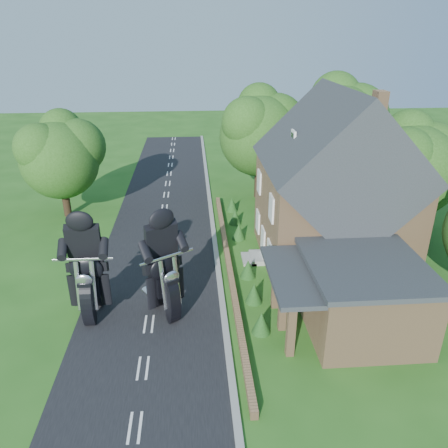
{
  "coord_description": "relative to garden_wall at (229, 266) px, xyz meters",
  "views": [
    {
      "loc": [
        2.34,
        -17.43,
        13.0
      ],
      "look_at": [
        4.03,
        5.29,
        2.8
      ],
      "focal_mm": 35.0,
      "sensor_mm": 36.0,
      "label": 1
    }
  ],
  "objects": [
    {
      "name": "shrub_f",
      "position": [
        1.0,
        9.0,
        0.35
      ],
      "size": [
        0.9,
        0.9,
        1.1
      ],
      "primitive_type": "cone",
      "color": "#163C13",
      "rests_on": "ground"
    },
    {
      "name": "tree_far_road",
      "position": [
        -11.16,
        9.11,
        4.64
      ],
      "size": [
        6.08,
        5.6,
        7.84
      ],
      "color": "black",
      "rests_on": "ground"
    },
    {
      "name": "kerb",
      "position": [
        -0.65,
        -5.0,
        -0.14
      ],
      "size": [
        0.3,
        80.0,
        0.12
      ],
      "primitive_type": "cube",
      "color": "gray",
      "rests_on": "ground"
    },
    {
      "name": "motorcycle_lead",
      "position": [
        -3.53,
        -4.25,
        0.66
      ],
      "size": [
        1.35,
        1.83,
        1.72
      ],
      "primitive_type": null,
      "rotation": [
        0.0,
        0.0,
        3.68
      ],
      "color": "black",
      "rests_on": "ground"
    },
    {
      "name": "house",
      "position": [
        6.19,
        1.0,
        4.14
      ],
      "size": [
        9.54,
        8.64,
        10.24
      ],
      "color": "#95714C",
      "rests_on": "ground"
    },
    {
      "name": "shrub_c",
      "position": [
        1.0,
        -1.0,
        0.35
      ],
      "size": [
        0.9,
        0.9,
        1.1
      ],
      "primitive_type": "cone",
      "color": "#163C13",
      "rests_on": "ground"
    },
    {
      "name": "motorcycle_follow",
      "position": [
        -7.06,
        -4.09,
        0.65
      ],
      "size": [
        0.48,
        1.83,
        1.7
      ],
      "primitive_type": null,
      "rotation": [
        0.0,
        0.0,
        3.13
      ],
      "color": "black",
      "rests_on": "ground"
    },
    {
      "name": "tree_behind_left",
      "position": [
        3.86,
        12.13,
        5.53
      ],
      "size": [
        6.94,
        6.4,
        9.16
      ],
      "color": "black",
      "rests_on": "ground"
    },
    {
      "name": "shrub_a",
      "position": [
        1.0,
        -6.0,
        0.35
      ],
      "size": [
        0.9,
        0.9,
        1.1
      ],
      "primitive_type": "cone",
      "color": "#163C13",
      "rests_on": "ground"
    },
    {
      "name": "shrub_d",
      "position": [
        1.0,
        4.0,
        0.35
      ],
      "size": [
        0.9,
        0.9,
        1.1
      ],
      "primitive_type": "cone",
      "color": "#163C13",
      "rests_on": "ground"
    },
    {
      "name": "annex",
      "position": [
        5.57,
        -5.8,
        1.57
      ],
      "size": [
        7.05,
        5.94,
        3.44
      ],
      "color": "#95714C",
      "rests_on": "ground"
    },
    {
      "name": "tree_behind_house",
      "position": [
        9.88,
        11.14,
        6.03
      ],
      "size": [
        7.81,
        7.2,
        10.08
      ],
      "color": "black",
      "rests_on": "ground"
    },
    {
      "name": "garden_wall",
      "position": [
        0.0,
        0.0,
        0.0
      ],
      "size": [
        0.3,
        22.0,
        0.4
      ],
      "primitive_type": "cube",
      "color": "#95714C",
      "rests_on": "ground"
    },
    {
      "name": "shrub_e",
      "position": [
        1.0,
        6.5,
        0.35
      ],
      "size": [
        0.9,
        0.9,
        1.1
      ],
      "primitive_type": "cone",
      "color": "#163C13",
      "rests_on": "ground"
    },
    {
      "name": "tree_house_right",
      "position": [
        12.35,
        3.62,
        4.99
      ],
      "size": [
        6.51,
        6.0,
        8.4
      ],
      "color": "black",
      "rests_on": "ground"
    },
    {
      "name": "shrub_b",
      "position": [
        1.0,
        -3.5,
        0.35
      ],
      "size": [
        0.9,
        0.9,
        1.1
      ],
      "primitive_type": "cone",
      "color": "#163C13",
      "rests_on": "ground"
    },
    {
      "name": "ground",
      "position": [
        -4.3,
        -5.0,
        -0.2
      ],
      "size": [
        120.0,
        120.0,
        0.0
      ],
      "primitive_type": "plane",
      "color": "#235518",
      "rests_on": "ground"
    },
    {
      "name": "road",
      "position": [
        -4.3,
        -5.0,
        -0.19
      ],
      "size": [
        7.0,
        80.0,
        0.02
      ],
      "primitive_type": "cube",
      "color": "black",
      "rests_on": "ground"
    }
  ]
}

